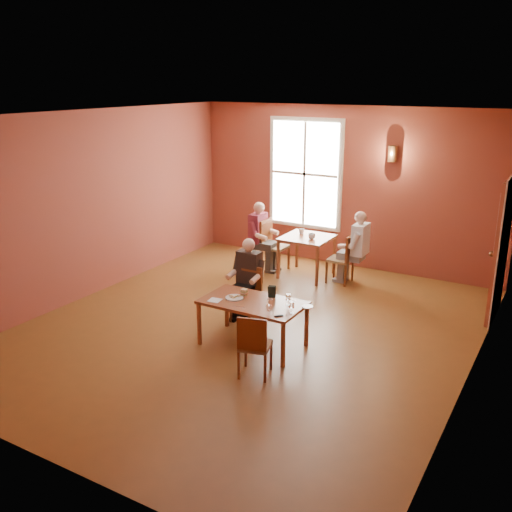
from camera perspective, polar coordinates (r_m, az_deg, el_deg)
The scene contains 30 objects.
ground at distance 8.29m, azimuth -0.70°, elevation -7.30°, with size 6.00×7.00×0.01m, color brown.
wall_back at distance 10.87m, azimuth 8.83°, elevation 6.77°, with size 6.00×0.04×3.00m, color brown.
wall_front at distance 5.25m, azimuth -20.81°, elevation -5.75°, with size 6.00×0.04×3.00m, color brown.
wall_left at distance 9.63m, azimuth -16.31°, elevation 4.93°, with size 0.04×7.00×3.00m, color brown.
wall_right at distance 6.81m, azimuth 21.48°, elevation -0.61°, with size 0.04×7.00×3.00m, color brown.
ceiling at distance 7.55m, azimuth -0.79°, elevation 13.87°, with size 6.00×7.00×0.04m, color white.
window at distance 11.10m, azimuth 4.91°, elevation 8.18°, with size 1.36×0.10×1.96m, color white.
door at distance 9.14m, azimuth 23.18°, elevation 0.64°, with size 0.12×1.04×2.10m, color maroon.
wall_sconce at distance 10.38m, azimuth 13.49°, elevation 9.93°, with size 0.16×0.16×0.28m, color brown.
main_table at distance 7.69m, azimuth -0.33°, elevation -6.75°, with size 1.35×0.76×0.63m, color brown, non-canonical shape.
chair_diner_main at distance 8.41m, azimuth -1.03°, elevation -3.94°, with size 0.36×0.36×0.81m, color #522512, non-canonical shape.
diner_main at distance 8.32m, azimuth -1.14°, elevation -2.86°, with size 0.47×0.47×1.17m, color black, non-canonical shape.
chair_empty at distance 6.93m, azimuth -0.08°, elevation -8.81°, with size 0.36×0.36×0.81m, color #40200E, non-canonical shape.
plate_food at distance 7.67m, azimuth -2.18°, elevation -4.15°, with size 0.24×0.24×0.03m, color white.
sandwich at distance 7.72m, azimuth -1.19°, elevation -3.75°, with size 0.08×0.07×0.09m, color tan.
goblet_a at distance 7.43m, azimuth 3.23°, elevation -4.35°, with size 0.07×0.07×0.16m, color white, non-canonical shape.
goblet_b at distance 7.18m, azimuth 3.58°, elevation -5.11°, with size 0.07×0.07×0.17m, color white, non-canonical shape.
goblet_c at distance 7.25m, azimuth 1.36°, elevation -4.85°, with size 0.07×0.07×0.17m, color white, non-canonical shape.
menu_stand at distance 7.67m, azimuth 1.59°, elevation -3.59°, with size 0.10×0.05×0.17m, color black.
knife at distance 7.40m, azimuth -1.73°, elevation -5.09°, with size 0.17×0.01×0.00m, color white.
napkin at distance 7.62m, azimuth -4.15°, elevation -4.43°, with size 0.16×0.16×0.01m, color silver.
side_plate at distance 7.42m, azimuth 5.17°, elevation -5.06°, with size 0.15×0.15×0.01m, color silver.
sunglasses at distance 7.11m, azimuth 2.29°, elevation -6.00°, with size 0.11×0.03×0.01m, color black.
second_table at distance 10.36m, azimuth 5.08°, elevation -0.04°, with size 0.84×0.84×0.74m, color brown, non-canonical shape.
chair_diner_white at distance 10.10m, azimuth 8.42°, elevation -0.24°, with size 0.39×0.39×0.88m, color #3E1D0F, non-canonical shape.
diner_white at distance 10.03m, azimuth 8.63°, elevation 0.76°, with size 0.50×0.50×1.25m, color silver, non-canonical shape.
chair_diner_maroon at distance 10.61m, azimuth 1.92°, elevation 1.04°, with size 0.42×0.42×0.96m, color #431E0F, non-canonical shape.
diner_maroon at distance 10.58m, azimuth 1.78°, elevation 1.81°, with size 0.50×0.50×1.25m, color #4C0F19, non-canonical shape.
cup_a at distance 10.10m, azimuth 5.60°, elevation 1.97°, with size 0.13×0.13×0.10m, color silver.
cup_b at distance 10.43m, azimuth 4.56°, elevation 2.48°, with size 0.10×0.10×0.09m, color silver.
Camera 1 is at (3.87, -6.46, 3.46)m, focal length 40.00 mm.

